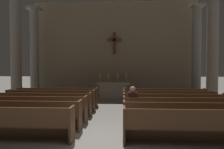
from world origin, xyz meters
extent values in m
plane|color=gray|center=(0.00, 0.00, 0.00)|extent=(80.00, 80.00, 0.00)
cube|color=brown|center=(-2.72, 0.18, 0.20)|extent=(3.99, 0.04, 0.40)
cube|color=brown|center=(-0.69, -0.02, 0.47)|extent=(0.06, 0.50, 0.95)
cube|color=brown|center=(-2.72, 1.00, 0.42)|extent=(3.99, 0.40, 0.05)
cube|color=brown|center=(-2.72, 0.78, 0.70)|extent=(3.99, 0.05, 0.50)
cube|color=brown|center=(-2.72, 1.18, 0.20)|extent=(3.99, 0.04, 0.40)
cube|color=brown|center=(-0.69, 0.98, 0.47)|extent=(0.06, 0.50, 0.95)
cube|color=brown|center=(-2.72, 2.00, 0.42)|extent=(3.99, 0.40, 0.05)
cube|color=brown|center=(-2.72, 1.78, 0.70)|extent=(3.99, 0.05, 0.50)
cube|color=brown|center=(-2.72, 2.18, 0.20)|extent=(3.99, 0.04, 0.40)
cube|color=brown|center=(-0.69, 1.98, 0.47)|extent=(0.06, 0.50, 0.95)
cube|color=brown|center=(-2.72, 3.00, 0.42)|extent=(3.99, 0.40, 0.05)
cube|color=brown|center=(-2.72, 2.78, 0.70)|extent=(3.99, 0.05, 0.50)
cube|color=brown|center=(-2.72, 3.18, 0.20)|extent=(3.99, 0.04, 0.40)
cube|color=brown|center=(-0.69, 2.98, 0.47)|extent=(0.06, 0.50, 0.95)
cube|color=brown|center=(-2.72, 4.00, 0.42)|extent=(3.99, 0.40, 0.05)
cube|color=brown|center=(-2.72, 3.78, 0.70)|extent=(3.99, 0.05, 0.50)
cube|color=brown|center=(-2.72, 4.18, 0.20)|extent=(3.99, 0.04, 0.40)
cube|color=brown|center=(-0.69, 3.98, 0.47)|extent=(0.06, 0.50, 0.95)
cube|color=brown|center=(-4.74, 3.98, 0.47)|extent=(0.06, 0.50, 0.95)
cube|color=brown|center=(-2.72, 5.01, 0.42)|extent=(3.99, 0.40, 0.05)
cube|color=brown|center=(-2.72, 4.78, 0.70)|extent=(3.99, 0.05, 0.50)
cube|color=brown|center=(-2.72, 5.19, 0.20)|extent=(3.99, 0.04, 0.40)
cube|color=brown|center=(-0.69, 4.99, 0.47)|extent=(0.06, 0.50, 0.95)
cube|color=brown|center=(-4.74, 4.99, 0.47)|extent=(0.06, 0.50, 0.95)
cube|color=brown|center=(2.72, 0.00, 0.42)|extent=(3.99, 0.40, 0.05)
cube|color=brown|center=(2.72, -0.23, 0.70)|extent=(3.99, 0.05, 0.50)
cube|color=brown|center=(2.72, 0.18, 0.20)|extent=(3.99, 0.04, 0.40)
cube|color=brown|center=(0.69, -0.02, 0.47)|extent=(0.06, 0.50, 0.95)
cube|color=brown|center=(2.72, 1.00, 0.42)|extent=(3.99, 0.40, 0.05)
cube|color=brown|center=(2.72, 0.78, 0.70)|extent=(3.99, 0.05, 0.50)
cube|color=brown|center=(2.72, 1.18, 0.20)|extent=(3.99, 0.04, 0.40)
cube|color=brown|center=(0.69, 0.98, 0.47)|extent=(0.06, 0.50, 0.95)
cube|color=brown|center=(2.72, 2.00, 0.42)|extent=(3.99, 0.40, 0.05)
cube|color=brown|center=(2.72, 1.78, 0.70)|extent=(3.99, 0.05, 0.50)
cube|color=brown|center=(2.72, 2.18, 0.20)|extent=(3.99, 0.04, 0.40)
cube|color=brown|center=(0.69, 1.98, 0.47)|extent=(0.06, 0.50, 0.95)
cube|color=brown|center=(2.72, 3.00, 0.42)|extent=(3.99, 0.40, 0.05)
cube|color=brown|center=(2.72, 2.78, 0.70)|extent=(3.99, 0.05, 0.50)
cube|color=brown|center=(2.72, 3.18, 0.20)|extent=(3.99, 0.04, 0.40)
cube|color=brown|center=(0.69, 2.98, 0.47)|extent=(0.06, 0.50, 0.95)
cube|color=brown|center=(2.72, 4.00, 0.42)|extent=(3.99, 0.40, 0.05)
cube|color=brown|center=(2.72, 3.78, 0.70)|extent=(3.99, 0.05, 0.50)
cube|color=brown|center=(2.72, 4.18, 0.20)|extent=(3.99, 0.04, 0.40)
cube|color=brown|center=(0.69, 3.98, 0.47)|extent=(0.06, 0.50, 0.95)
cube|color=brown|center=(4.74, 3.98, 0.47)|extent=(0.06, 0.50, 0.95)
cube|color=brown|center=(2.72, 5.01, 0.42)|extent=(3.99, 0.40, 0.05)
cube|color=brown|center=(2.72, 4.78, 0.70)|extent=(3.99, 0.05, 0.50)
cube|color=brown|center=(2.72, 5.19, 0.20)|extent=(3.99, 0.04, 0.40)
cube|color=brown|center=(0.69, 4.99, 0.47)|extent=(0.06, 0.50, 0.95)
cube|color=brown|center=(4.74, 4.99, 0.47)|extent=(0.06, 0.50, 0.95)
cube|color=gray|center=(-5.55, 6.18, 0.10)|extent=(0.85, 0.85, 0.20)
cylinder|color=gray|center=(-5.55, 6.18, 3.01)|extent=(0.60, 0.60, 6.02)
cube|color=gray|center=(5.55, 6.18, 0.10)|extent=(0.85, 0.85, 0.20)
cylinder|color=gray|center=(5.55, 6.18, 3.01)|extent=(0.60, 0.60, 6.02)
cube|color=gray|center=(-5.55, 8.66, 0.10)|extent=(0.85, 0.85, 0.20)
cylinder|color=gray|center=(-5.55, 8.66, 3.01)|extent=(0.60, 0.60, 6.02)
cube|color=gray|center=(-5.55, 8.66, 6.10)|extent=(0.91, 0.91, 0.16)
cube|color=gray|center=(5.55, 8.66, 0.10)|extent=(0.85, 0.85, 0.20)
cylinder|color=gray|center=(5.55, 8.66, 3.01)|extent=(0.60, 0.60, 6.02)
cube|color=gray|center=(5.55, 8.66, 6.10)|extent=(0.91, 0.91, 0.16)
cube|color=#A8A399|center=(0.00, 7.94, 0.44)|extent=(1.76, 0.72, 0.88)
cube|color=#A8A399|center=(0.00, 7.94, 0.94)|extent=(2.20, 0.90, 0.12)
cube|color=silver|center=(0.00, 7.94, 1.00)|extent=(2.09, 0.86, 0.01)
cylinder|color=#B79338|center=(-0.85, 7.94, 1.02)|extent=(0.16, 0.16, 0.02)
cylinder|color=#B79338|center=(-0.85, 7.94, 1.18)|extent=(0.07, 0.07, 0.35)
cylinder|color=silver|center=(-0.85, 7.94, 1.50)|extent=(0.04, 0.04, 0.28)
cylinder|color=#B79338|center=(-0.30, 7.94, 1.02)|extent=(0.16, 0.16, 0.02)
cylinder|color=#B79338|center=(-0.30, 7.94, 1.18)|extent=(0.07, 0.07, 0.35)
cylinder|color=silver|center=(-0.30, 7.94, 1.50)|extent=(0.04, 0.04, 0.28)
cylinder|color=#B79338|center=(0.30, 7.94, 1.02)|extent=(0.16, 0.16, 0.02)
cylinder|color=#B79338|center=(0.30, 7.94, 1.18)|extent=(0.07, 0.07, 0.35)
cylinder|color=silver|center=(0.30, 7.94, 1.50)|extent=(0.04, 0.04, 0.28)
cylinder|color=#B79338|center=(0.85, 7.94, 1.02)|extent=(0.16, 0.16, 0.02)
cylinder|color=#B79338|center=(0.85, 7.94, 1.18)|extent=(0.07, 0.07, 0.35)
cylinder|color=silver|center=(0.85, 7.94, 1.50)|extent=(0.04, 0.04, 0.28)
cube|color=gray|center=(0.00, 9.89, 3.43)|extent=(12.07, 0.25, 6.86)
cube|color=brown|center=(0.00, 9.67, 3.77)|extent=(0.19, 0.19, 1.58)
cube|color=brown|center=(0.00, 9.67, 4.01)|extent=(1.01, 0.19, 0.19)
cube|color=#26262B|center=(1.00, 2.18, 0.23)|extent=(0.24, 0.14, 0.45)
cube|color=#26262B|center=(1.00, 2.05, 0.51)|extent=(0.28, 0.36, 0.12)
cube|color=#381919|center=(1.00, 1.92, 0.84)|extent=(0.32, 0.20, 0.54)
sphere|color=tan|center=(1.00, 1.92, 1.22)|extent=(0.20, 0.20, 0.20)
camera|label=1|loc=(0.68, -5.32, 1.98)|focal=32.70mm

